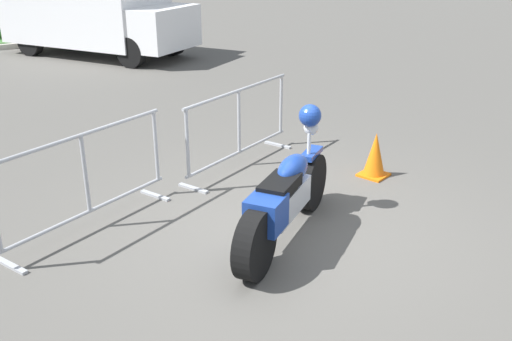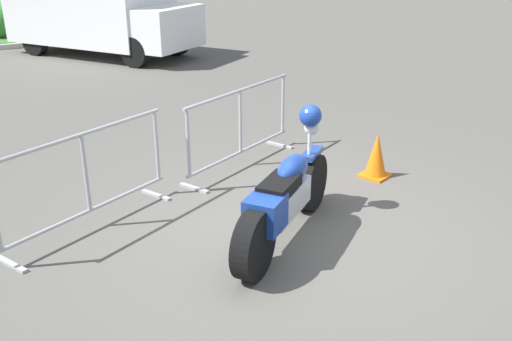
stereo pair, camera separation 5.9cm
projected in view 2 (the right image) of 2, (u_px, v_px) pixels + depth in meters
The scene contains 6 objects.
ground_plane at pixel (288, 230), 6.08m from camera, with size 120.00×120.00×0.00m, color #54514C.
motorcycle at pixel (286, 196), 5.74m from camera, with size 2.17×0.83×1.26m.
crowd_barrier_near at pixel (87, 180), 5.94m from camera, with size 2.16×0.64×1.07m.
crowd_barrier_far at pixel (240, 127), 7.58m from camera, with size 2.16×0.64×1.07m.
delivery_van at pixel (96, 6), 14.63m from camera, with size 3.09×5.32×2.31m.
traffic_cone at pixel (376, 156), 7.33m from camera, with size 0.34×0.34×0.59m.
Camera 2 is at (-4.27, -3.29, 2.91)m, focal length 40.00 mm.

